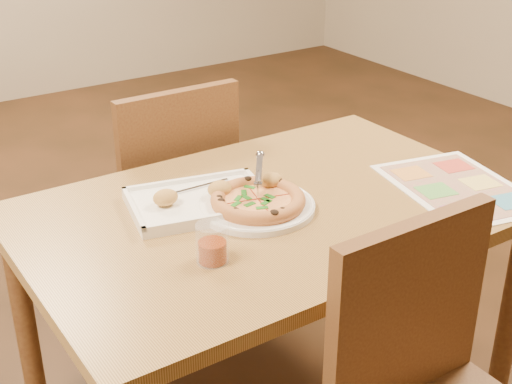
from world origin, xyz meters
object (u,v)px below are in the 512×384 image
appetizer_tray (204,200)px  menu (458,187)px  plate (256,206)px  pizza (258,200)px  pizza_cutter (259,174)px  chair_far (169,179)px  dining_table (271,234)px  glass_tumbler (212,246)px  chair_near (434,379)px

appetizer_tray → menu: size_ratio=0.99×
plate → pizza: 0.02m
pizza_cutter → menu: pizza_cutter is taller
pizza → chair_far: bearing=85.9°
dining_table → pizza: 0.12m
dining_table → appetizer_tray: (-0.15, 0.10, 0.10)m
glass_tumbler → chair_far: bearing=70.3°
dining_table → chair_far: 0.61m
pizza_cutter → chair_far: bearing=35.5°
menu → pizza: bearing=160.1°
dining_table → chair_near: 0.61m
pizza → glass_tumbler: glass_tumbler is taller
chair_near → plate: size_ratio=1.53×
plate → appetizer_tray: size_ratio=0.71×
chair_far → plate: size_ratio=1.53×
chair_far → menu: chair_far is taller
chair_near → pizza_cutter: chair_near is taller
menu → chair_near: bearing=-140.7°
chair_far → menu: (0.49, -0.80, 0.16)m
chair_near → menu: bearing=39.3°
chair_far → glass_tumbler: bearing=70.3°
pizza → appetizer_tray: 0.15m
plate → menu: 0.58m
pizza_cutter → appetizer_tray: (-0.13, 0.06, -0.07)m
chair_far → pizza_cutter: 0.61m
dining_table → menu: menu is taller
glass_tumbler → menu: glass_tumbler is taller
plate → appetizer_tray: 0.14m
dining_table → menu: bearing=-21.8°
dining_table → chair_near: chair_near is taller
plate → pizza_cutter: 0.09m
pizza_cutter → menu: size_ratio=0.27×
pizza_cutter → appetizer_tray: bearing=102.2°
dining_table → pizza_cutter: 0.17m
pizza_cutter → plate: bearing=173.5°
pizza_cutter → appetizer_tray: size_ratio=0.28×
appetizer_tray → glass_tumbler: glass_tumbler is taller
pizza → menu: size_ratio=0.57×
chair_near → chair_far: bearing=90.0°
pizza → appetizer_tray: size_ratio=0.57×
pizza → appetizer_tray: appetizer_tray is taller
chair_far → plate: 0.62m
pizza → glass_tumbler: 0.27m
plate → glass_tumbler: (-0.23, -0.16, 0.03)m
chair_near → glass_tumbler: (-0.27, 0.44, 0.19)m
dining_table → plate: 0.10m
pizza → menu: pizza is taller
dining_table → chair_far: bearing=90.0°
menu → dining_table: bearing=158.2°
glass_tumbler → menu: 0.77m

